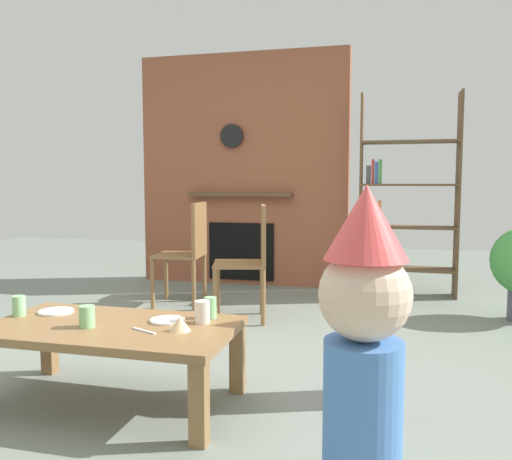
{
  "coord_description": "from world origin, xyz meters",
  "views": [
    {
      "loc": [
        0.94,
        -2.74,
        1.07
      ],
      "look_at": [
        0.15,
        0.4,
        0.78
      ],
      "focal_mm": 36.66,
      "sensor_mm": 36.0,
      "label": 1
    }
  ],
  "objects": [
    {
      "name": "paper_cup_near_right",
      "position": [
        -0.42,
        -0.59,
        0.44
      ],
      "size": [
        0.07,
        0.07,
        0.1
      ],
      "primitive_type": "cylinder",
      "color": "#8CD18C",
      "rests_on": "coffee_table"
    },
    {
      "name": "paper_cup_center",
      "position": [
        0.09,
        -0.29,
        0.45
      ],
      "size": [
        0.06,
        0.06,
        0.11
      ],
      "primitive_type": "cylinder",
      "color": "#8CD18C",
      "rests_on": "coffee_table"
    },
    {
      "name": "bookshelf",
      "position": [
        1.06,
        2.4,
        0.89
      ],
      "size": [
        0.9,
        0.28,
        1.9
      ],
      "color": "brown",
      "rests_on": "ground_plane"
    },
    {
      "name": "dining_chair_middle",
      "position": [
        -0.08,
        1.15,
        0.51
      ],
      "size": [
        0.49,
        0.49,
        0.9
      ],
      "rotation": [
        0.0,
        0.0,
        3.4
      ],
      "color": "olive",
      "rests_on": "ground_plane"
    },
    {
      "name": "paper_cup_far_left",
      "position": [
        -0.88,
        -0.49,
        0.44
      ],
      "size": [
        0.06,
        0.06,
        0.1
      ],
      "primitive_type": "cylinder",
      "color": "#8CD18C",
      "rests_on": "coffee_table"
    },
    {
      "name": "table_fork",
      "position": [
        -0.13,
        -0.59,
        0.4
      ],
      "size": [
        0.14,
        0.08,
        0.01
      ],
      "primitive_type": "cube",
      "rotation": [
        0.0,
        0.0,
        2.72
      ],
      "color": "silver",
      "rests_on": "coffee_table"
    },
    {
      "name": "paper_plate_rear",
      "position": [
        -0.1,
        -0.41,
        0.4
      ],
      "size": [
        0.17,
        0.17,
        0.01
      ],
      "primitive_type": "cylinder",
      "color": "white",
      "rests_on": "coffee_table"
    },
    {
      "name": "dining_chair_left",
      "position": [
        -0.72,
        1.49,
        0.51
      ],
      "size": [
        0.44,
        0.44,
        0.9
      ],
      "rotation": [
        0.0,
        0.0,
        3.23
      ],
      "color": "olive",
      "rests_on": "ground_plane"
    },
    {
      "name": "child_with_cone_hat",
      "position": [
        0.88,
        -1.08,
        0.56
      ],
      "size": [
        0.3,
        0.3,
        1.07
      ],
      "rotation": [
        0.0,
        0.0,
        2.71
      ],
      "color": "#4C7FC6",
      "rests_on": "ground_plane"
    },
    {
      "name": "paper_cup_near_left",
      "position": [
        0.08,
        -0.39,
        0.45
      ],
      "size": [
        0.07,
        0.07,
        0.11
      ],
      "primitive_type": "cylinder",
      "color": "silver",
      "rests_on": "coffee_table"
    },
    {
      "name": "coffee_table",
      "position": [
        -0.34,
        -0.52,
        0.34
      ],
      "size": [
        1.19,
        0.65,
        0.39
      ],
      "color": "olive",
      "rests_on": "ground_plane"
    },
    {
      "name": "paper_plate_front",
      "position": [
        -0.74,
        -0.39,
        0.4
      ],
      "size": [
        0.18,
        0.18,
        0.01
      ],
      "primitive_type": "cylinder",
      "color": "white",
      "rests_on": "coffee_table"
    },
    {
      "name": "child_in_pink",
      "position": [
        0.86,
        -0.16,
        0.53
      ],
      "size": [
        0.28,
        0.28,
        1.01
      ],
      "rotation": [
        0.0,
        0.0,
        -2.85
      ],
      "color": "#B27FCC",
      "rests_on": "ground_plane"
    },
    {
      "name": "ground_plane",
      "position": [
        0.0,
        0.0,
        0.0
      ],
      "size": [
        12.0,
        12.0,
        0.0
      ],
      "primitive_type": "plane",
      "color": "gray"
    },
    {
      "name": "birthday_cake_slice",
      "position": [
        0.03,
        -0.54,
        0.43
      ],
      "size": [
        0.1,
        0.1,
        0.07
      ],
      "primitive_type": "cone",
      "color": "#EAC68C",
      "rests_on": "coffee_table"
    },
    {
      "name": "brick_fireplace_feature",
      "position": [
        -0.54,
        2.6,
        1.19
      ],
      "size": [
        2.2,
        0.28,
        2.4
      ],
      "color": "#935138",
      "rests_on": "ground_plane"
    }
  ]
}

